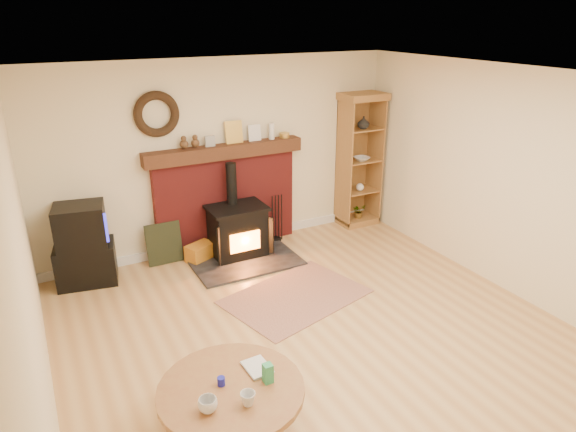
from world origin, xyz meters
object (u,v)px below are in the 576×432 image
wood_stove (238,233)px  tv_unit (84,246)px  coffee_table (232,397)px  curio_cabinet (359,160)px

wood_stove → tv_unit: wood_stove is taller
wood_stove → coffee_table: 3.24m
tv_unit → curio_cabinet: (4.06, 0.09, 0.53)m
tv_unit → coffee_table: size_ratio=0.90×
wood_stove → curio_cabinet: curio_cabinet is taller
tv_unit → wood_stove: bearing=-5.8°
tv_unit → curio_cabinet: size_ratio=0.50×
wood_stove → curio_cabinet: 2.24m
curio_cabinet → wood_stove: bearing=-172.4°
coffee_table → tv_unit: bearing=101.5°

